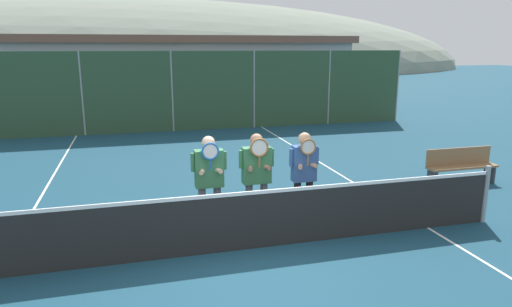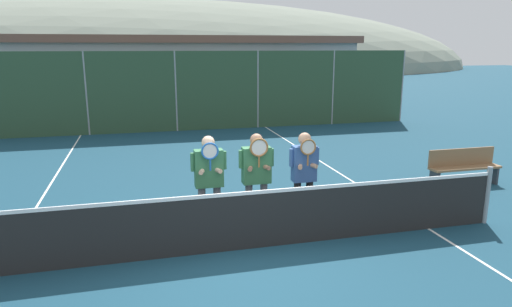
{
  "view_description": "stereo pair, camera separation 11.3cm",
  "coord_description": "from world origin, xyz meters",
  "px_view_note": "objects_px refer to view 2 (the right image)",
  "views": [
    {
      "loc": [
        -1.48,
        -6.56,
        3.17
      ],
      "look_at": [
        0.59,
        1.02,
        1.32
      ],
      "focal_mm": 32.0,
      "sensor_mm": 36.0,
      "label": 1
    },
    {
      "loc": [
        -1.37,
        -6.59,
        3.17
      ],
      "look_at": [
        0.59,
        1.02,
        1.32
      ],
      "focal_mm": 32.0,
      "sensor_mm": 36.0,
      "label": 2
    }
  ],
  "objects_px": {
    "car_far_left": "(44,102)",
    "car_left_of_center": "(175,99)",
    "player_leftmost": "(209,175)",
    "player_center_left": "(257,171)",
    "car_center": "(294,96)",
    "bench_courtside": "(463,165)",
    "player_center_right": "(304,170)"
  },
  "relations": [
    {
      "from": "player_leftmost",
      "to": "car_center",
      "type": "relative_size",
      "value": 0.38
    },
    {
      "from": "player_center_left",
      "to": "car_far_left",
      "type": "relative_size",
      "value": 0.4
    },
    {
      "from": "player_center_left",
      "to": "player_center_right",
      "type": "distance_m",
      "value": 0.86
    },
    {
      "from": "car_left_of_center",
      "to": "bench_courtside",
      "type": "bearing_deg",
      "value": -63.9
    },
    {
      "from": "player_leftmost",
      "to": "player_center_left",
      "type": "bearing_deg",
      "value": -0.18
    },
    {
      "from": "player_center_right",
      "to": "player_center_left",
      "type": "bearing_deg",
      "value": 174.42
    },
    {
      "from": "car_center",
      "to": "car_left_of_center",
      "type": "bearing_deg",
      "value": 175.64
    },
    {
      "from": "player_center_left",
      "to": "bench_courtside",
      "type": "height_order",
      "value": "player_center_left"
    },
    {
      "from": "car_left_of_center",
      "to": "car_center",
      "type": "distance_m",
      "value": 5.45
    },
    {
      "from": "player_leftmost",
      "to": "player_center_right",
      "type": "relative_size",
      "value": 1.0
    },
    {
      "from": "car_far_left",
      "to": "car_left_of_center",
      "type": "relative_size",
      "value": 0.89
    },
    {
      "from": "car_left_of_center",
      "to": "car_center",
      "type": "xyz_separation_m",
      "value": [
        5.43,
        -0.41,
        0.04
      ]
    },
    {
      "from": "player_leftmost",
      "to": "bench_courtside",
      "type": "xyz_separation_m",
      "value": [
        6.15,
        1.27,
        -0.56
      ]
    },
    {
      "from": "player_leftmost",
      "to": "car_left_of_center",
      "type": "bearing_deg",
      "value": 88.0
    },
    {
      "from": "car_far_left",
      "to": "car_center",
      "type": "height_order",
      "value": "car_center"
    },
    {
      "from": "car_far_left",
      "to": "bench_courtside",
      "type": "bearing_deg",
      "value": -46.3
    },
    {
      "from": "player_center_left",
      "to": "player_center_right",
      "type": "bearing_deg",
      "value": -5.58
    },
    {
      "from": "player_leftmost",
      "to": "player_center_left",
      "type": "height_order",
      "value": "same"
    },
    {
      "from": "car_left_of_center",
      "to": "car_center",
      "type": "bearing_deg",
      "value": -4.36
    },
    {
      "from": "bench_courtside",
      "to": "car_far_left",
      "type": "bearing_deg",
      "value": 133.7
    },
    {
      "from": "car_far_left",
      "to": "bench_courtside",
      "type": "xyz_separation_m",
      "value": [
        11.01,
        -11.52,
        -0.46
      ]
    },
    {
      "from": "car_far_left",
      "to": "car_left_of_center",
      "type": "bearing_deg",
      "value": 1.33
    },
    {
      "from": "car_left_of_center",
      "to": "car_center",
      "type": "height_order",
      "value": "car_center"
    },
    {
      "from": "player_center_right",
      "to": "car_left_of_center",
      "type": "height_order",
      "value": "car_left_of_center"
    },
    {
      "from": "car_center",
      "to": "bench_courtside",
      "type": "height_order",
      "value": "car_center"
    },
    {
      "from": "player_center_left",
      "to": "car_left_of_center",
      "type": "relative_size",
      "value": 0.36
    },
    {
      "from": "car_far_left",
      "to": "player_leftmost",
      "type": "bearing_deg",
      "value": -69.2
    },
    {
      "from": "player_center_right",
      "to": "car_center",
      "type": "height_order",
      "value": "car_center"
    },
    {
      "from": "bench_courtside",
      "to": "player_center_left",
      "type": "bearing_deg",
      "value": -166.56
    },
    {
      "from": "player_center_right",
      "to": "car_far_left",
      "type": "relative_size",
      "value": 0.4
    },
    {
      "from": "player_leftmost",
      "to": "car_far_left",
      "type": "bearing_deg",
      "value": 110.8
    },
    {
      "from": "player_center_left",
      "to": "player_leftmost",
      "type": "bearing_deg",
      "value": 179.82
    }
  ]
}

